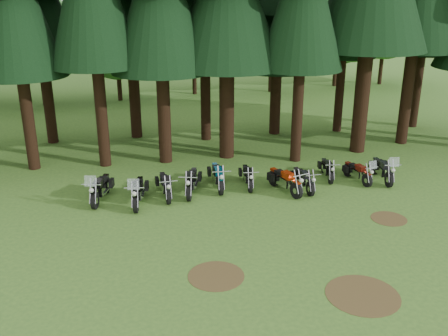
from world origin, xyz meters
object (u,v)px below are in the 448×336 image
Objects in this scene: motorcycle_9 at (358,173)px; motorcycle_6 at (285,181)px; motorcycle_10 at (382,170)px; motorcycle_0 at (100,189)px; motorcycle_7 at (303,180)px; motorcycle_2 at (165,186)px; motorcycle_4 at (218,177)px; motorcycle_3 at (192,182)px; motorcycle_5 at (248,177)px; motorcycle_8 at (327,169)px; motorcycle_1 at (138,192)px.

motorcycle_6 is at bearing 176.83° from motorcycle_9.
motorcycle_10 reaches higher than motorcycle_9.
motorcycle_0 reaches higher than motorcycle_7.
motorcycle_6 is (5.21, -0.67, 0.03)m from motorcycle_2.
motorcycle_4 is 1.16× the size of motorcycle_9.
motorcycle_5 is at bearing 21.82° from motorcycle_3.
motorcycle_6 is at bearing -19.09° from motorcycle_4.
motorcycle_5 is 3.96m from motorcycle_8.
motorcycle_1 is at bearing -162.27° from motorcycle_8.
motorcycle_1 is 1.03× the size of motorcycle_10.
motorcycle_4 is (5.16, 0.31, -0.01)m from motorcycle_0.
motorcycle_10 is (12.87, -0.58, -0.01)m from motorcycle_0.
motorcycle_0 reaches higher than motorcycle_6.
motorcycle_0 is at bearing 168.30° from motorcycle_9.
motorcycle_0 is 2.74m from motorcycle_2.
motorcycle_7 is 1.96m from motorcycle_8.
motorcycle_2 is at bearing -167.64° from motorcycle_5.
motorcycle_7 is at bearing -135.70° from motorcycle_8.
motorcycle_5 is 0.88× the size of motorcycle_10.
motorcycle_3 is at bearing -168.27° from motorcycle_5.
motorcycle_2 is at bearing -164.41° from motorcycle_4.
motorcycle_6 is at bearing 9.20° from motorcycle_1.
motorcycle_8 is at bearing 138.58° from motorcycle_9.
motorcycle_10 is (4.03, 0.19, 0.05)m from motorcycle_7.
motorcycle_9 is 0.88× the size of motorcycle_10.
motorcycle_3 is at bearing 26.26° from motorcycle_1.
motorcycle_9 is at bearing 14.02° from motorcycle_3.
motorcycle_2 is 1.11× the size of motorcycle_8.
motorcycle_0 reaches higher than motorcycle_10.
motorcycle_3 is (3.91, -0.05, -0.02)m from motorcycle_0.
motorcycle_3 is at bearing 169.56° from motorcycle_7.
motorcycle_3 reaches higher than motorcycle_8.
motorcycle_7 is (7.31, -0.05, -0.07)m from motorcycle_1.
motorcycle_5 is at bearing -167.01° from motorcycle_8.
motorcycle_7 is 1.03× the size of motorcycle_9.
motorcycle_0 is 11.68m from motorcycle_9.
motorcycle_0 is 0.98× the size of motorcycle_1.
motorcycle_10 is at bearing -8.90° from motorcycle_8.
motorcycle_3 is 1.10× the size of motorcycle_5.
motorcycle_7 is 0.90× the size of motorcycle_10.
motorcycle_2 is at bearing 168.89° from motorcycle_9.
motorcycle_2 is 10.15m from motorcycle_10.
motorcycle_0 is 7.99m from motorcycle_6.
motorcycle_6 reaches higher than motorcycle_2.
motorcycle_8 is 0.85× the size of motorcycle_10.
motorcycle_5 is (5.00, 0.90, -0.08)m from motorcycle_1.
motorcycle_6 is at bearing 5.57° from motorcycle_3.
motorcycle_9 is (8.95, -0.25, -0.03)m from motorcycle_2.
motorcycle_4 is at bearing -168.97° from motorcycle_8.
motorcycle_1 reaches higher than motorcycle_7.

